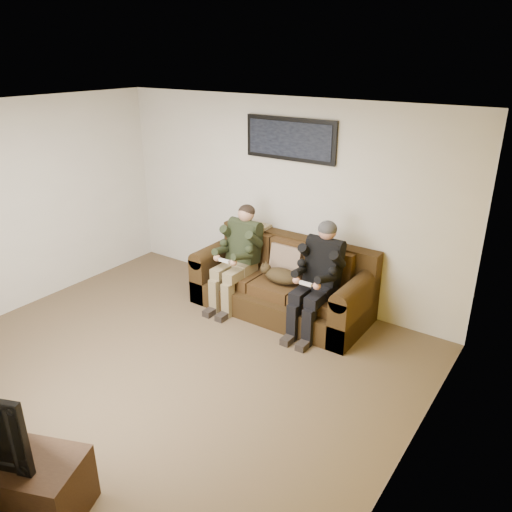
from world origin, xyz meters
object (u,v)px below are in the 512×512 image
Objects in this scene: cat at (280,275)px; person_left at (239,251)px; person_right at (319,272)px; framed_poster at (290,139)px; sofa at (284,284)px.

person_left is at bearing -178.28° from cat.
cat is at bearing 178.02° from person_right.
person_left is at bearing -123.16° from framed_poster.
sofa is at bearing -62.63° from framed_poster.
sofa is 0.72m from person_left.
person_right is at bearing -36.48° from framed_poster.
person_left is 0.99× the size of person_right.
person_left reaches higher than sofa.
framed_poster is (-0.25, 0.55, 1.55)m from cat.
cat is at bearing -66.05° from framed_poster.
sofa is 1.81m from framed_poster.
sofa is 0.27m from cat.
cat is (0.05, -0.17, 0.20)m from sofa.
framed_poster is (-0.77, 0.57, 1.36)m from person_right.
cat is 1.67m from framed_poster.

